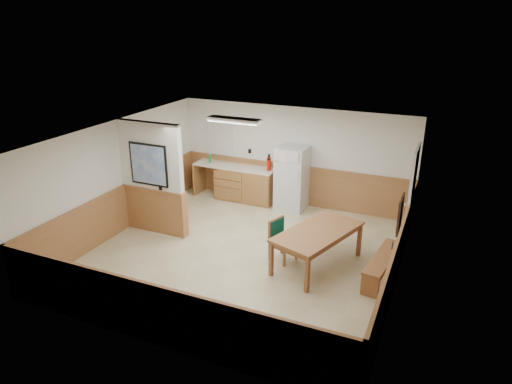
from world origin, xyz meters
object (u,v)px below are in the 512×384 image
at_px(dining_table, 318,235).
at_px(dining_chair, 280,236).
at_px(soap_bottle, 210,159).
at_px(fire_extinguisher, 269,163).
at_px(dining_bench, 383,261).
at_px(refrigerator, 292,178).

bearing_deg(dining_table, dining_chair, -159.03).
bearing_deg(soap_bottle, fire_extinguisher, 0.74).
bearing_deg(dining_chair, dining_table, 21.80).
relative_size(dining_table, dining_bench, 1.35).
bearing_deg(fire_extinguisher, refrigerator, 13.58).
relative_size(dining_bench, dining_chair, 1.81).
xyz_separation_m(dining_table, dining_bench, (1.24, 0.04, -0.32)).
xyz_separation_m(refrigerator, dining_bench, (2.63, -2.40, -0.46)).
relative_size(dining_bench, soap_bottle, 7.30).
bearing_deg(refrigerator, dining_bench, -41.01).
bearing_deg(fire_extinguisher, dining_chair, -43.91).
distance_m(refrigerator, dining_table, 2.81).
relative_size(dining_chair, fire_extinguisher, 2.00).
xyz_separation_m(dining_bench, dining_chair, (-1.99, -0.08, 0.15)).
distance_m(dining_bench, soap_bottle, 5.56).
bearing_deg(soap_bottle, dining_bench, -26.35).
xyz_separation_m(dining_bench, soap_bottle, (-4.94, 2.45, 0.66)).
distance_m(dining_bench, fire_extinguisher, 4.16).
bearing_deg(dining_chair, fire_extinguisher, 135.90).
distance_m(refrigerator, soap_bottle, 2.33).
xyz_separation_m(dining_table, dining_chair, (-0.75, -0.03, -0.17)).
height_order(dining_table, fire_extinguisher, fire_extinguisher).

